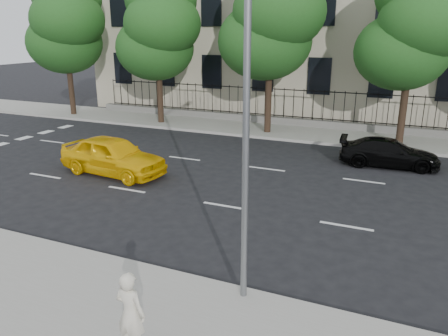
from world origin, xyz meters
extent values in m
plane|color=black|center=(0.00, 0.00, 0.00)|extent=(120.00, 120.00, 0.00)
cube|color=gray|center=(0.00, -4.00, 0.07)|extent=(60.00, 4.00, 0.15)
cube|color=gray|center=(0.00, 14.00, 0.07)|extent=(60.00, 4.00, 0.15)
cube|color=slate|center=(0.00, 15.70, 0.35)|extent=(30.00, 0.50, 0.40)
cube|color=black|center=(0.00, 15.70, 0.65)|extent=(28.80, 0.05, 0.05)
cube|color=black|center=(0.00, 15.70, 2.25)|extent=(28.80, 0.05, 0.05)
cylinder|color=slate|center=(2.50, -2.30, 4.15)|extent=(0.14, 0.14, 8.00)
cylinder|color=#382619|center=(-16.00, 13.20, 1.72)|extent=(0.36, 0.36, 3.15)
ellipsoid|color=#23551C|center=(-16.40, 13.50, 4.86)|extent=(4.94, 4.94, 4.06)
ellipsoid|color=#23551C|center=(-15.50, 13.00, 6.29)|extent=(4.68, 4.68, 3.85)
cylinder|color=#382619|center=(-9.00, 13.20, 1.64)|extent=(0.36, 0.36, 2.97)
ellipsoid|color=#23551C|center=(-9.40, 13.50, 4.62)|extent=(4.75, 4.75, 3.90)
ellipsoid|color=#23551C|center=(-8.50, 13.00, 6.00)|extent=(4.50, 4.50, 3.70)
ellipsoid|color=#23551C|center=(-8.90, 13.60, 7.38)|extent=(4.25, 4.25, 3.50)
cylinder|color=#382619|center=(-2.00, 13.20, 1.81)|extent=(0.36, 0.36, 3.32)
ellipsoid|color=#23551C|center=(-2.40, 13.50, 5.09)|extent=(5.13, 5.13, 4.21)
ellipsoid|color=#23551C|center=(-1.50, 13.00, 6.58)|extent=(4.86, 4.86, 4.00)
cylinder|color=#382619|center=(5.00, 13.20, 1.69)|extent=(0.36, 0.36, 3.08)
ellipsoid|color=#23551C|center=(4.60, 13.50, 4.67)|extent=(4.56, 4.56, 3.74)
ellipsoid|color=#23551C|center=(5.50, 13.00, 5.99)|extent=(4.32, 4.32, 3.55)
imported|color=yellow|center=(-5.58, 3.85, 0.78)|extent=(4.77, 2.30, 1.57)
imported|color=black|center=(4.71, 9.50, 0.60)|extent=(4.29, 2.02, 1.21)
imported|color=beige|center=(1.32, -4.75, 0.96)|extent=(0.61, 0.42, 1.62)
camera|label=1|loc=(5.39, -10.05, 5.68)|focal=35.00mm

